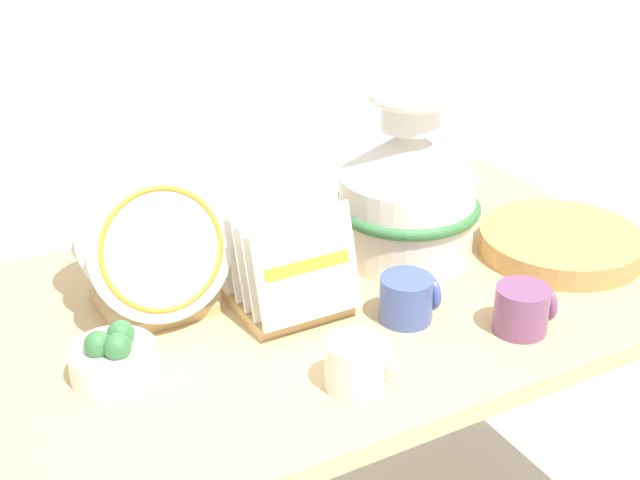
{
  "coord_description": "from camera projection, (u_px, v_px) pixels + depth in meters",
  "views": [
    {
      "loc": [
        -0.68,
        -1.23,
        1.48
      ],
      "look_at": [
        0.0,
        0.0,
        0.77
      ],
      "focal_mm": 50.0,
      "sensor_mm": 36.0,
      "label": 1
    }
  ],
  "objects": [
    {
      "name": "display_table",
      "position": [
        320.0,
        328.0,
        1.66
      ],
      "size": [
        1.35,
        0.81,
        0.66
      ],
      "color": "tan",
      "rests_on": "ground_plane"
    },
    {
      "name": "fruit_bowl",
      "position": [
        113.0,
        358.0,
        1.38
      ],
      "size": [
        0.14,
        0.14,
        0.09
      ],
      "color": "white",
      "rests_on": "display_table"
    },
    {
      "name": "mug_cream_glaze",
      "position": [
        358.0,
        363.0,
        1.36
      ],
      "size": [
        0.1,
        0.09,
        0.08
      ],
      "color": "silver",
      "rests_on": "display_table"
    },
    {
      "name": "dish_rack_square_plates",
      "position": [
        287.0,
        267.0,
        1.55
      ],
      "size": [
        0.19,
        0.21,
        0.21
      ],
      "color": "tan",
      "rests_on": "display_table"
    },
    {
      "name": "wicker_charger_stack",
      "position": [
        561.0,
        243.0,
        1.76
      ],
      "size": [
        0.32,
        0.32,
        0.04
      ],
      "color": "tan",
      "rests_on": "display_table"
    },
    {
      "name": "mug_cobalt_glaze",
      "position": [
        408.0,
        298.0,
        1.53
      ],
      "size": [
        0.1,
        0.09,
        0.08
      ],
      "color": "#42569E",
      "rests_on": "display_table"
    },
    {
      "name": "dish_rack_round_plates",
      "position": [
        152.0,
        255.0,
        1.53
      ],
      "size": [
        0.25,
        0.22,
        0.27
      ],
      "color": "tan",
      "rests_on": "display_table"
    },
    {
      "name": "ceramic_vase",
      "position": [
        407.0,
        189.0,
        1.71
      ],
      "size": [
        0.29,
        0.29,
        0.34
      ],
      "color": "white",
      "rests_on": "display_table"
    },
    {
      "name": "mug_plum_glaze",
      "position": [
        523.0,
        309.0,
        1.5
      ],
      "size": [
        0.1,
        0.09,
        0.08
      ],
      "color": "#7A4770",
      "rests_on": "display_table"
    }
  ]
}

